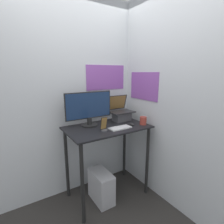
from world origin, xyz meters
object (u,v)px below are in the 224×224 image
cell_phone (104,126)px  computer_tower (101,186)px  laptop (121,114)px  keyboard (120,128)px  monitor (89,109)px  mouse (132,124)px

cell_phone → computer_tower: (-0.01, 0.07, -0.83)m
laptop → keyboard: 0.38m
laptop → keyboard: size_ratio=1.26×
laptop → monitor: size_ratio=0.56×
mouse → cell_phone: (-0.41, -0.00, 0.04)m
monitor → computer_tower: monitor is taller
computer_tower → mouse: bearing=-9.7°
monitor → mouse: (0.46, -0.28, -0.20)m
monitor → computer_tower: size_ratio=1.53×
monitor → laptop: bearing=-0.3°
mouse → cell_phone: 0.41m
keyboard → laptop: bearing=53.3°
monitor → keyboard: monitor is taller
monitor → mouse: 0.58m
keyboard → computer_tower: keyboard is taller
laptop → cell_phone: bearing=-147.3°
laptop → keyboard: (-0.22, -0.29, -0.09)m
laptop → monitor: 0.50m
laptop → monitor: bearing=179.7°
cell_phone → mouse: bearing=0.1°
laptop → cell_phone: size_ratio=2.04×
keyboard → computer_tower: (-0.23, 0.09, -0.78)m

